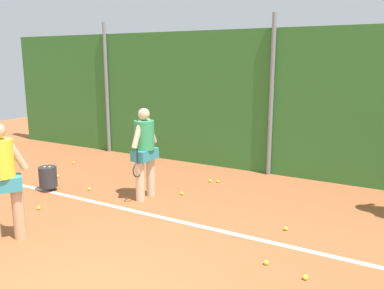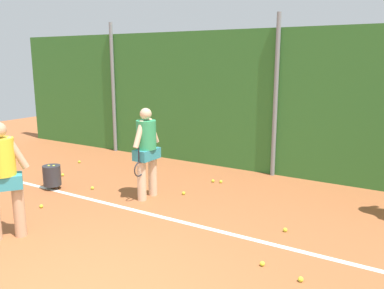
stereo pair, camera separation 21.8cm
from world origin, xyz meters
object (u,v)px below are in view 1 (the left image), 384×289
(tennis_ball_1, at_px, (39,208))
(tennis_ball_6, at_px, (210,181))
(player_foreground_near, at_px, (2,176))
(tennis_ball_5, at_px, (58,176))
(ball_hopper, at_px, (48,177))
(tennis_ball_11, at_px, (266,262))
(tennis_ball_8, at_px, (74,163))
(tennis_ball_10, at_px, (40,172))
(tennis_ball_4, at_px, (286,229))
(tennis_ball_2, at_px, (305,277))
(tennis_ball_7, at_px, (182,193))
(tennis_ball_3, at_px, (218,181))
(tennis_ball_9, at_px, (89,189))
(player_midcourt, at_px, (145,149))

(tennis_ball_1, distance_m, tennis_ball_6, 3.55)
(player_foreground_near, relative_size, tennis_ball_5, 26.86)
(tennis_ball_1, relative_size, tennis_ball_6, 1.00)
(ball_hopper, distance_m, tennis_ball_11, 4.98)
(tennis_ball_8, bearing_deg, tennis_ball_5, -61.33)
(tennis_ball_10, xyz_separation_m, tennis_ball_11, (6.08, -1.46, 0.00))
(ball_hopper, distance_m, tennis_ball_1, 1.14)
(ball_hopper, distance_m, tennis_ball_8, 2.12)
(tennis_ball_4, distance_m, tennis_ball_10, 5.99)
(tennis_ball_2, height_order, tennis_ball_10, same)
(tennis_ball_8, distance_m, tennis_ball_11, 6.54)
(tennis_ball_10, bearing_deg, tennis_ball_7, 5.83)
(tennis_ball_5, bearing_deg, tennis_ball_6, 23.78)
(tennis_ball_11, bearing_deg, tennis_ball_4, 94.61)
(tennis_ball_3, relative_size, tennis_ball_6, 1.00)
(tennis_ball_2, relative_size, tennis_ball_6, 1.00)
(tennis_ball_8, xyz_separation_m, tennis_ball_10, (-0.03, -1.04, 0.00))
(tennis_ball_8, xyz_separation_m, tennis_ball_11, (6.05, -2.50, 0.00))
(tennis_ball_6, bearing_deg, tennis_ball_2, -46.34)
(tennis_ball_3, distance_m, tennis_ball_8, 3.94)
(tennis_ball_6, bearing_deg, tennis_ball_10, -159.65)
(tennis_ball_7, bearing_deg, tennis_ball_5, -173.06)
(tennis_ball_7, height_order, tennis_ball_8, same)
(player_foreground_near, bearing_deg, tennis_ball_2, 140.45)
(tennis_ball_9, bearing_deg, tennis_ball_2, -14.60)
(tennis_ball_3, height_order, tennis_ball_11, same)
(player_midcourt, relative_size, tennis_ball_9, 26.59)
(tennis_ball_11, bearing_deg, tennis_ball_1, -178.21)
(player_foreground_near, bearing_deg, ball_hopper, -109.80)
(tennis_ball_2, relative_size, tennis_ball_5, 1.00)
(player_foreground_near, height_order, tennis_ball_4, player_foreground_near)
(tennis_ball_8, bearing_deg, player_midcourt, -20.49)
(tennis_ball_3, height_order, tennis_ball_10, same)
(tennis_ball_1, relative_size, tennis_ball_2, 1.00)
(tennis_ball_6, bearing_deg, tennis_ball_7, -95.77)
(player_foreground_near, distance_m, tennis_ball_6, 4.38)
(tennis_ball_4, height_order, tennis_ball_10, same)
(tennis_ball_5, relative_size, tennis_ball_10, 1.00)
(tennis_ball_5, height_order, tennis_ball_9, same)
(tennis_ball_3, xyz_separation_m, tennis_ball_11, (2.12, -2.90, 0.00))
(player_midcourt, relative_size, tennis_ball_10, 26.59)
(player_midcourt, distance_m, tennis_ball_7, 1.19)
(tennis_ball_5, relative_size, tennis_ball_8, 1.00)
(tennis_ball_11, bearing_deg, tennis_ball_9, 165.05)
(ball_hopper, relative_size, tennis_ball_9, 7.78)
(tennis_ball_5, bearing_deg, tennis_ball_2, -14.64)
(tennis_ball_1, relative_size, tennis_ball_5, 1.00)
(tennis_ball_4, height_order, tennis_ball_6, same)
(tennis_ball_3, xyz_separation_m, tennis_ball_8, (-3.92, -0.40, 0.00))
(tennis_ball_2, bearing_deg, tennis_ball_1, -179.78)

